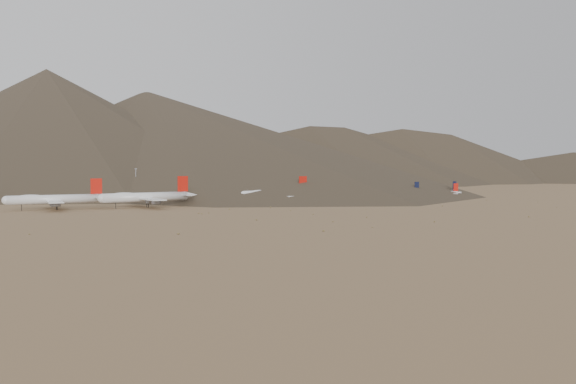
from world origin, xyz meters
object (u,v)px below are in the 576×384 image
widebody_centre (146,197)px  narrowbody_a (318,195)px  widebody_east (276,194)px  narrowbody_b (402,194)px  control_tower (251,191)px  widebody_west (55,199)px

widebody_centre → narrowbody_a: 139.83m
widebody_east → narrowbody_a: bearing=0.8°
narrowbody_b → control_tower: bearing=131.1°
narrowbody_a → control_tower: (-21.45, 81.02, 0.39)m
widebody_east → control_tower: 88.09m
widebody_west → narrowbody_b: size_ratio=1.50×
narrowbody_a → narrowbody_b: bearing=-14.3°
widebody_east → control_tower: size_ratio=5.52×
widebody_west → widebody_centre: widebody_centre is taller
control_tower → widebody_east: bearing=-102.6°
widebody_east → narrowbody_a: widebody_east is taller
control_tower → narrowbody_a: bearing=-75.2°
widebody_west → control_tower: bearing=26.4°
widebody_centre → narrowbody_b: 209.62m
widebody_west → widebody_centre: 56.00m
widebody_centre → widebody_east: size_ratio=1.05×
widebody_east → narrowbody_b: (110.44, -14.10, -2.10)m
widebody_centre → control_tower: widebody_centre is taller
widebody_west → narrowbody_b: 265.38m
widebody_east → narrowbody_b: 111.36m
widebody_centre → narrowbody_b: (209.33, -10.84, -2.44)m
widebody_centre → control_tower: size_ratio=5.79×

